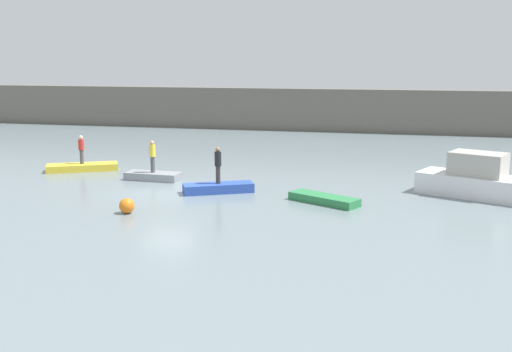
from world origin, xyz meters
TOP-DOWN VIEW (x-y plane):
  - ground_plane at (0.00, 0.00)m, footprint 120.00×120.00m
  - embankment_wall at (0.00, 26.25)m, footprint 80.00×1.20m
  - motorboat at (14.57, 2.50)m, footprint 6.64×4.36m
  - rowboat_yellow at (-6.85, 4.28)m, footprint 4.01×2.90m
  - rowboat_grey at (-1.91, 2.79)m, footprint 2.93×1.23m
  - rowboat_blue at (2.32, 0.68)m, footprint 3.41×2.40m
  - rowboat_green at (7.49, -0.26)m, footprint 3.34×2.39m
  - person_yellow_shirt at (-1.91, 2.79)m, footprint 0.32×0.32m
  - person_dark_shirt at (2.32, 0.68)m, footprint 0.32×0.32m
  - person_red_shirt at (-6.85, 4.28)m, footprint 0.32×0.32m
  - mooring_buoy at (-0.20, -3.95)m, footprint 0.63×0.63m

SIDE VIEW (x-z plane):
  - ground_plane at x=0.00m, z-range 0.00..0.00m
  - rowboat_green at x=7.49m, z-range 0.00..0.35m
  - rowboat_yellow at x=-6.85m, z-range 0.00..0.40m
  - rowboat_grey at x=-1.91m, z-range 0.00..0.40m
  - rowboat_blue at x=2.32m, z-range 0.00..0.44m
  - mooring_buoy at x=-0.20m, z-range 0.00..0.63m
  - motorboat at x=14.57m, z-range -0.28..1.78m
  - person_red_shirt at x=-6.85m, z-range 0.49..2.12m
  - person_yellow_shirt at x=-1.91m, z-range 0.49..2.18m
  - person_dark_shirt at x=2.32m, z-range 0.54..2.29m
  - embankment_wall at x=0.00m, z-range 0.00..3.68m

